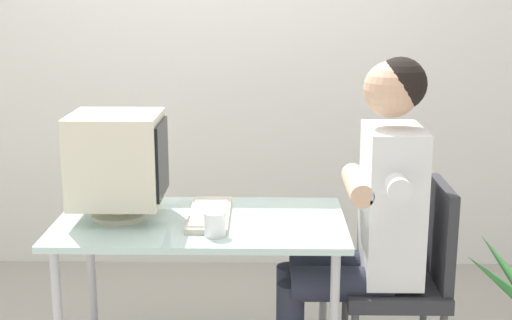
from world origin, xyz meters
name	(u,v)px	position (x,y,z in m)	size (l,w,h in m)	color
wall_back	(273,11)	(0.30, 1.40, 1.50)	(8.00, 0.10, 3.00)	silver
desk	(201,236)	(0.00, 0.00, 0.65)	(1.17, 0.65, 0.72)	#B7B7BC
crt_monitor	(118,160)	(-0.33, 0.02, 0.96)	(0.37, 0.33, 0.43)	beige
keyboard	(210,214)	(0.03, 0.03, 0.73)	(0.17, 0.44, 0.03)	beige
office_chair	(409,274)	(0.84, -0.03, 0.50)	(0.40, 0.40, 0.88)	#4C4C51
person_seated	(367,213)	(0.67, -0.03, 0.76)	(0.69, 0.55, 1.38)	silver
desk_mug	(215,224)	(0.07, -0.19, 0.77)	(0.08, 0.09, 0.09)	white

